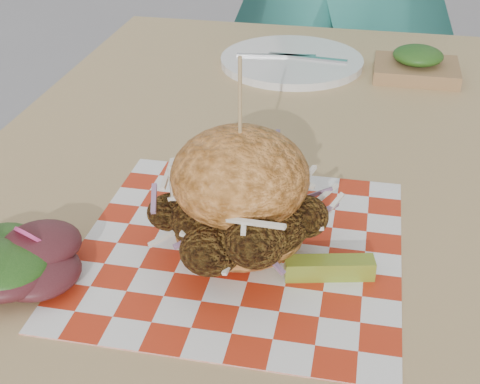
{
  "coord_description": "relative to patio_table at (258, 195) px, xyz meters",
  "views": [
    {
      "loc": [
        0.22,
        -0.7,
        1.2
      ],
      "look_at": [
        0.09,
        -0.1,
        0.82
      ],
      "focal_mm": 50.0,
      "sensor_mm": 36.0,
      "label": 1
    }
  ],
  "objects": [
    {
      "name": "kraft_tray",
      "position": [
        0.23,
        0.34,
        0.1
      ],
      "size": [
        0.15,
        0.12,
        0.06
      ],
      "color": "#966E44",
      "rests_on": "patio_table"
    },
    {
      "name": "patio_chair",
      "position": [
        0.01,
        1.07,
        -0.12
      ],
      "size": [
        0.45,
        0.46,
        0.95
      ],
      "rotation": [
        0.0,
        0.0,
        -0.07
      ],
      "color": "tan",
      "rests_on": "ground"
    },
    {
      "name": "patio_table",
      "position": [
        0.0,
        0.0,
        0.0
      ],
      "size": [
        0.8,
        1.2,
        0.75
      ],
      "color": "tan",
      "rests_on": "ground"
    },
    {
      "name": "sandwich",
      "position": [
        0.02,
        -0.25,
        0.14
      ],
      "size": [
        0.2,
        0.2,
        0.23
      ],
      "color": "#E28C3F",
      "rests_on": "paper_liner"
    },
    {
      "name": "paper_liner",
      "position": [
        0.02,
        -0.25,
        0.08
      ],
      "size": [
        0.36,
        0.36,
        0.0
      ],
      "primitive_type": "cube",
      "color": "red",
      "rests_on": "patio_table"
    },
    {
      "name": "pickle_spear",
      "position": [
        0.13,
        -0.28,
        0.09
      ],
      "size": [
        0.1,
        0.04,
        0.02
      ],
      "primitive_type": "cube",
      "rotation": [
        0.0,
        0.0,
        0.22
      ],
      "color": "olive",
      "rests_on": "paper_liner"
    },
    {
      "name": "place_setting",
      "position": [
        0.0,
        0.36,
        0.09
      ],
      "size": [
        0.27,
        0.27,
        0.02
      ],
      "color": "white",
      "rests_on": "patio_table"
    },
    {
      "name": "side_salad",
      "position": [
        -0.21,
        -0.34,
        0.09
      ],
      "size": [
        0.14,
        0.14,
        0.05
      ],
      "color": "#3F1419",
      "rests_on": "patio_table"
    }
  ]
}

